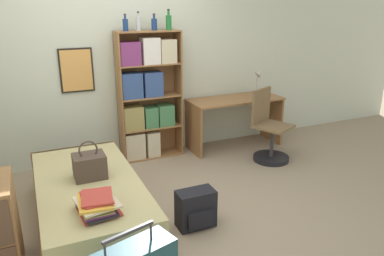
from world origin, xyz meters
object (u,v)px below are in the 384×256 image
Objects in this scene: bed at (90,201)px; bottle_brown at (139,23)px; handbag at (90,166)px; bottle_blue at (169,22)px; desk at (235,112)px; bookcase at (146,97)px; desk_chair at (269,137)px; bottle_clear at (154,24)px; bottle_green at (125,25)px; backpack at (196,209)px; book_stack_on_bed at (97,204)px; desk_lamp at (259,77)px.

bottle_brown is at bearing 54.95° from bed.
bottle_blue is at bearing 44.55° from handbag.
bottle_blue is 1.59m from desk.
bottle_brown is at bearing 174.07° from bookcase.
bottle_blue reaches higher than desk_chair.
handbag is at bearing -130.64° from bottle_clear.
bottle_green is 0.90× the size of bottle_brown.
bookcase is 1.94m from backpack.
bookcase is (1.00, 1.35, 0.62)m from bed.
handbag is 1.78× the size of bottle_green.
bottle_clear reaches higher than bookcase.
bottle_clear is 2.09m from desk_chair.
bottle_green reaches higher than backpack.
desk_chair is at bearing 13.61° from bed.
desk_chair is at bearing 26.05° from book_stack_on_bed.
bottle_green is 0.56× the size of backpack.
bottle_brown is 2.23m from desk_chair.
bookcase is 7.40× the size of bottle_brown.
bookcase is at bearing 176.32° from desk_lamp.
bed is 2.43m from bottle_blue.
desk_chair is at bearing -23.52° from bottle_green.
bookcase is 1.33m from desk.
bookcase is (1.02, 1.96, 0.32)m from book_stack_on_bed.
bed is 4.89× the size of book_stack_on_bed.
bottle_clear reaches higher than desk_lamp.
desk_lamp is (1.90, -0.08, -0.77)m from bottle_green.
bottle_green is 1.01× the size of bottle_clear.
bottle_clear is at bearing 0.80° from bottle_green.
handbag is 2.53m from desk.
desk_chair is at bearing -32.63° from bottle_blue.
desk_lamp is at bearing -3.75° from bottle_brown.
handbag is 2.49m from desk_chair.
bottle_green reaches higher than bottle_clear.
bottle_brown is at bearing 88.30° from backpack.
desk_lamp is at bearing 34.45° from book_stack_on_bed.
bottle_blue is 0.27× the size of desk_chair.
bottle_brown is (0.95, 1.35, 1.55)m from bed.
bottle_brown reaches higher than desk.
bottle_blue reaches higher than book_stack_on_bed.
backpack is at bearing -145.63° from desk_chair.
bottle_green is (0.80, 1.94, 1.25)m from book_stack_on_bed.
bottle_green reaches higher than bookcase.
handbag is at bearing -135.45° from bottle_blue.
desk_chair reaches higher than bed.
desk_chair reaches higher than desk.
backpack is (-0.25, -1.80, -1.58)m from bottle_clear.
bookcase is at bearing 53.34° from bed.
desk_lamp reaches higher than handbag.
bottle_blue is 0.62× the size of desk_lamp.
bookcase is 1.69m from desk_lamp.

